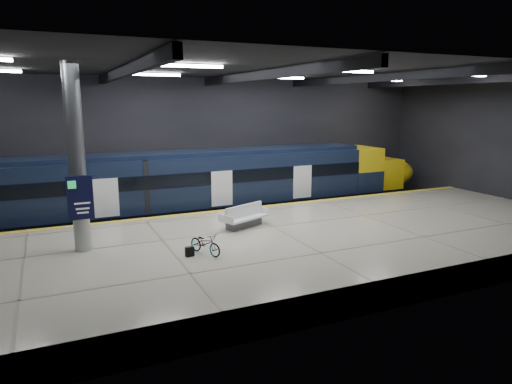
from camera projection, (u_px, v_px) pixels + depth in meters
ground at (263, 244)px, 21.56m from camera, size 30.00×30.00×0.00m
room_shell at (264, 122)px, 20.45m from camera, size 30.10×16.10×8.05m
platform at (289, 248)px, 19.22m from camera, size 30.00×11.00×1.10m
safety_strip at (241, 209)px, 23.80m from camera, size 30.00×0.40×0.01m
rails at (223, 216)px, 26.46m from camera, size 30.00×1.52×0.16m
train at (193, 185)px, 25.35m from camera, size 29.40×2.84×3.79m
bench at (244, 219)px, 20.33m from camera, size 2.47×1.76×1.01m
bicycle at (205, 243)px, 16.67m from camera, size 1.13×1.63×0.81m
pannier_bag at (190, 252)px, 16.48m from camera, size 0.32×0.22×0.35m
info_column at (77, 162)px, 16.53m from camera, size 0.90×0.78×6.90m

